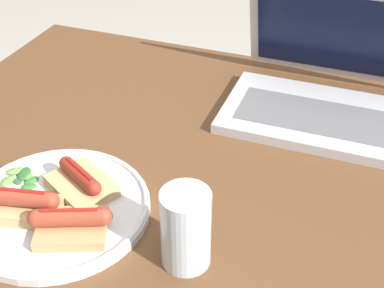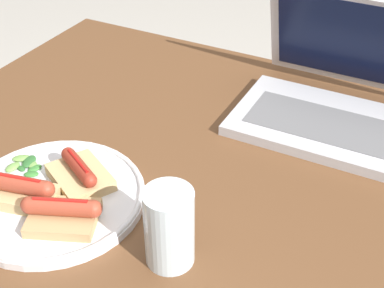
# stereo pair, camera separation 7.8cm
# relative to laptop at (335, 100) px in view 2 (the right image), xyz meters

# --- Properties ---
(desk) EXTENTS (1.10, 0.86, 0.72)m
(desk) POSITION_rel_laptop_xyz_m (-0.12, -0.26, -0.10)
(desk) COLOR brown
(desk) RESTS_ON ground_plane
(laptop) EXTENTS (0.32, 0.27, 0.21)m
(laptop) POSITION_rel_laptop_xyz_m (0.00, 0.00, 0.00)
(laptop) COLOR #B7B7BC
(laptop) RESTS_ON desk
(plate) EXTENTS (0.27, 0.27, 0.02)m
(plate) POSITION_rel_laptop_xyz_m (-0.30, -0.41, -0.03)
(plate) COLOR silver
(plate) RESTS_ON desk
(sausage_toast_left) EXTENTS (0.12, 0.11, 0.04)m
(sausage_toast_left) POSITION_rel_laptop_xyz_m (-0.29, -0.37, -0.01)
(sausage_toast_left) COLOR tan
(sausage_toast_left) RESTS_ON plate
(sausage_toast_middle) EXTENTS (0.11, 0.10, 0.04)m
(sausage_toast_middle) POSITION_rel_laptop_xyz_m (-0.25, -0.44, -0.01)
(sausage_toast_middle) COLOR tan
(sausage_toast_middle) RESTS_ON plate
(sausage_toast_right) EXTENTS (0.12, 0.08, 0.05)m
(sausage_toast_right) POSITION_rel_laptop_xyz_m (-0.34, -0.44, -0.01)
(sausage_toast_right) COLOR tan
(sausage_toast_right) RESTS_ON plate
(salad_pile) EXTENTS (0.07, 0.05, 0.01)m
(salad_pile) POSITION_rel_laptop_xyz_m (-0.39, -0.37, -0.02)
(salad_pile) COLOR #387A33
(salad_pile) RESTS_ON plate
(drinking_glass) EXTENTS (0.06, 0.06, 0.11)m
(drinking_glass) POSITION_rel_laptop_xyz_m (-0.10, -0.43, 0.02)
(drinking_glass) COLOR silver
(drinking_glass) RESTS_ON desk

